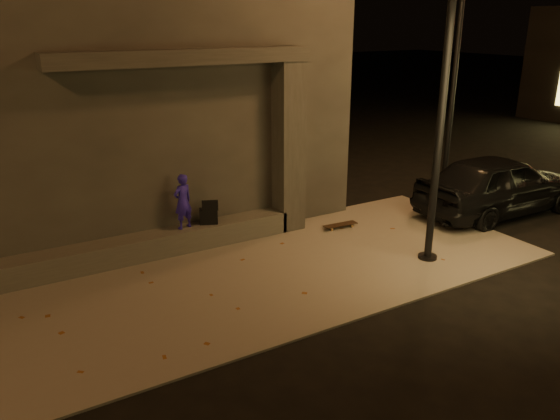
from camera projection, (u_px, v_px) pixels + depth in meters
ground at (320, 325)px, 8.35m from camera, size 120.00×120.00×0.00m
sidewalk at (258, 274)px, 9.97m from camera, size 11.00×4.40×0.04m
building at (123, 105)px, 12.29m from camera, size 9.00×5.10×5.22m
ledge at (147, 246)px, 10.59m from camera, size 6.00×0.55×0.45m
column at (288, 148)px, 11.61m from camera, size 0.55×0.55×3.60m
canopy at (185, 57)px, 9.95m from camera, size 5.00×0.70×0.28m
skateboarder at (183, 201)px, 10.71m from camera, size 0.46×0.37×1.11m
backpack at (209, 215)px, 11.08m from camera, size 0.43×0.36×0.52m
skateboard at (340, 225)px, 12.11m from camera, size 0.81×0.26×0.09m
street_lamp_0 at (448, 40)px, 9.26m from camera, size 0.36×0.36×7.21m
street_lamp_2 at (459, 30)px, 14.07m from camera, size 0.36×0.36×7.36m
car_a at (499, 184)px, 12.93m from camera, size 4.34×1.86×1.46m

